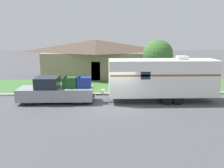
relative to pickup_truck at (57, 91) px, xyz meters
name	(u,v)px	position (x,y,z in m)	size (l,w,h in m)	color
ground_plane	(118,107)	(4.65, -1.50, -0.91)	(120.00, 120.00, 0.00)	#47474C
curb_strip	(116,94)	(4.65, 2.25, -0.84)	(80.00, 0.30, 0.14)	#ADADA8
lawn_strip	(114,86)	(4.65, 5.90, -0.89)	(80.00, 7.00, 0.03)	#3D6B33
house_across_street	(96,57)	(2.72, 11.93, 1.40)	(13.22, 6.70, 4.45)	gray
pickup_truck	(57,91)	(0.00, 0.00, 0.00)	(5.75, 2.02, 2.07)	black
travel_trailer	(162,78)	(8.10, 0.00, 0.97)	(9.18, 2.28, 3.54)	black
mailbox	(206,80)	(12.97, 3.36, 0.15)	(0.48, 0.20, 1.38)	brown
tree_in_yard	(158,55)	(8.84, 5.18, 2.29)	(2.89, 2.89, 4.65)	brown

